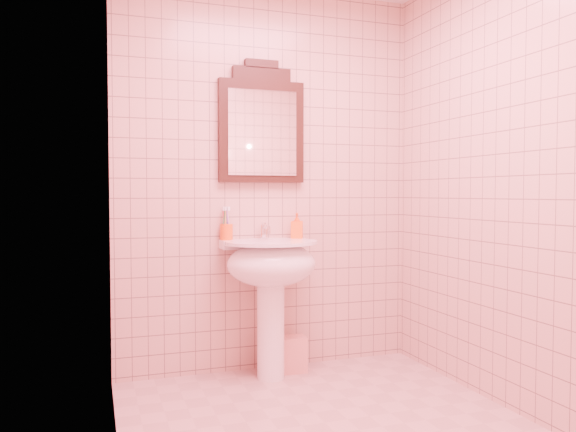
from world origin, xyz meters
name	(u,v)px	position (x,y,z in m)	size (l,w,h in m)	color
back_wall	(268,179)	(0.00, 1.10, 1.25)	(2.00, 0.02, 2.50)	tan
pedestal_sink	(271,273)	(-0.05, 0.87, 0.66)	(0.58, 0.58, 0.86)	white
faucet	(265,230)	(-0.05, 1.01, 0.92)	(0.04, 0.16, 0.11)	white
mirror	(262,126)	(-0.05, 1.07, 1.59)	(0.57, 0.06, 0.79)	black
toothbrush_cup	(226,231)	(-0.29, 1.05, 0.92)	(0.08, 0.08, 0.19)	#E35313
soap_dispenser	(297,226)	(0.16, 1.00, 0.95)	(0.08, 0.08, 0.17)	#F35914
towel	(291,354)	(0.11, 0.96, 0.12)	(0.19, 0.13, 0.23)	#ED988B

